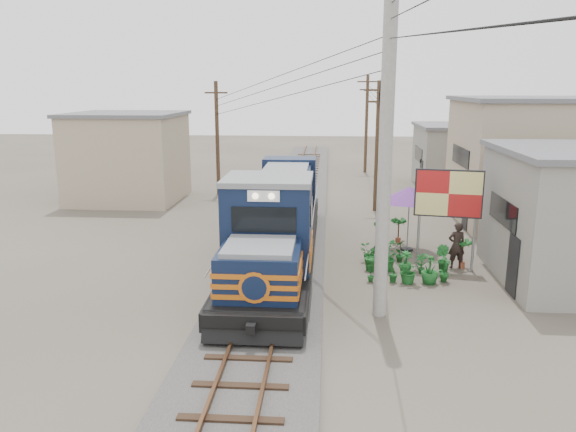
# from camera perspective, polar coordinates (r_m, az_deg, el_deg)

# --- Properties ---
(ground) EXTENTS (120.00, 120.00, 0.00)m
(ground) POSITION_cam_1_polar(r_m,az_deg,el_deg) (17.93, -2.26, -9.02)
(ground) COLOR #473F35
(ground) RESTS_ON ground
(ballast) EXTENTS (3.60, 70.00, 0.16)m
(ballast) POSITION_cam_1_polar(r_m,az_deg,el_deg) (27.39, 0.05, -0.95)
(ballast) COLOR #595651
(ballast) RESTS_ON ground
(track) EXTENTS (1.15, 70.00, 0.12)m
(track) POSITION_cam_1_polar(r_m,az_deg,el_deg) (27.35, 0.05, -0.59)
(track) COLOR #51331E
(track) RESTS_ON ground
(locomotive) EXTENTS (2.82, 15.33, 3.80)m
(locomotive) POSITION_cam_1_polar(r_m,az_deg,el_deg) (21.60, -1.00, -0.48)
(locomotive) COLOR black
(locomotive) RESTS_ON ground
(utility_pole_main) EXTENTS (0.40, 0.40, 10.00)m
(utility_pole_main) POSITION_cam_1_polar(r_m,az_deg,el_deg) (16.17, 9.88, 6.69)
(utility_pole_main) COLOR #9E9B93
(utility_pole_main) RESTS_ON ground
(wooden_pole_mid) EXTENTS (1.60, 0.24, 7.00)m
(wooden_pole_mid) POSITION_cam_1_polar(r_m,az_deg,el_deg) (30.76, 9.06, 7.25)
(wooden_pole_mid) COLOR #4C3826
(wooden_pole_mid) RESTS_ON ground
(wooden_pole_far) EXTENTS (1.60, 0.24, 7.50)m
(wooden_pole_far) POSITION_cam_1_polar(r_m,az_deg,el_deg) (44.68, 7.98, 9.42)
(wooden_pole_far) COLOR #4C3826
(wooden_pole_far) RESTS_ON ground
(wooden_pole_left) EXTENTS (1.60, 0.24, 7.00)m
(wooden_pole_left) POSITION_cam_1_polar(r_m,az_deg,el_deg) (35.31, -7.20, 8.06)
(wooden_pole_left) COLOR #4C3826
(wooden_pole_left) RESTS_ON ground
(power_lines) EXTENTS (9.65, 19.00, 3.30)m
(power_lines) POSITION_cam_1_polar(r_m,az_deg,el_deg) (25.08, -0.53, 15.00)
(power_lines) COLOR black
(power_lines) RESTS_ON ground
(shophouse_mid) EXTENTS (8.40, 7.35, 6.20)m
(shophouse_mid) POSITION_cam_1_polar(r_m,az_deg,el_deg) (30.62, 24.48, 5.14)
(shophouse_mid) COLOR tan
(shophouse_mid) RESTS_ON ground
(shophouse_back) EXTENTS (6.30, 6.30, 4.20)m
(shophouse_back) POSITION_cam_1_polar(r_m,az_deg,el_deg) (39.83, 17.42, 5.87)
(shophouse_back) COLOR gray
(shophouse_back) RESTS_ON ground
(shophouse_left) EXTENTS (6.30, 6.30, 5.20)m
(shophouse_left) POSITION_cam_1_polar(r_m,az_deg,el_deg) (34.85, -15.93, 5.83)
(shophouse_left) COLOR tan
(shophouse_left) RESTS_ON ground
(billboard) EXTENTS (2.42, 0.55, 3.77)m
(billboard) POSITION_cam_1_polar(r_m,az_deg,el_deg) (21.43, 15.99, 1.96)
(billboard) COLOR #99999E
(billboard) RESTS_ON ground
(market_umbrella) EXTENTS (2.72, 2.72, 2.72)m
(market_umbrella) POSITION_cam_1_polar(r_m,az_deg,el_deg) (23.52, 12.25, 2.15)
(market_umbrella) COLOR black
(market_umbrella) RESTS_ON ground
(vendor) EXTENTS (0.69, 0.50, 1.78)m
(vendor) POSITION_cam_1_polar(r_m,az_deg,el_deg) (22.03, 16.76, -2.88)
(vendor) COLOR black
(vendor) RESTS_ON ground
(plant_nursery) EXTENTS (3.37, 3.17, 1.10)m
(plant_nursery) POSITION_cam_1_polar(r_m,az_deg,el_deg) (21.03, 11.33, -4.48)
(plant_nursery) COLOR #195820
(plant_nursery) RESTS_ON ground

